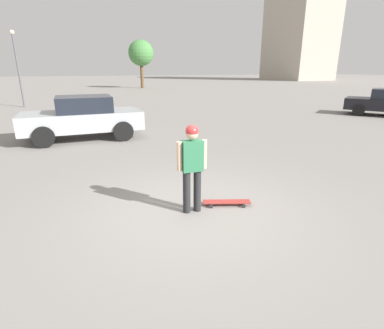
# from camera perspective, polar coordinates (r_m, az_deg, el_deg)

# --- Properties ---
(ground_plane) EXTENTS (220.00, 220.00, 0.00)m
(ground_plane) POSITION_cam_1_polar(r_m,az_deg,el_deg) (5.55, -0.00, -8.86)
(ground_plane) COLOR gray
(person) EXTENTS (0.54, 0.22, 1.60)m
(person) POSITION_cam_1_polar(r_m,az_deg,el_deg) (5.20, -0.00, 0.51)
(person) COLOR #262628
(person) RESTS_ON ground_plane
(skateboard) EXTENTS (0.92, 0.45, 0.08)m
(skateboard) POSITION_cam_1_polar(r_m,az_deg,el_deg) (5.78, 6.63, -7.13)
(skateboard) COLOR #A5332D
(skateboard) RESTS_ON ground_plane
(car_parked_near) EXTENTS (4.25, 2.19, 1.55)m
(car_parked_near) POSITION_cam_1_polar(r_m,az_deg,el_deg) (11.75, -20.03, 8.50)
(car_parked_near) COLOR #ADB2B7
(car_parked_near) RESTS_ON ground_plane
(building_block_distant) EXTENTS (9.54, 15.02, 24.40)m
(building_block_distant) POSITION_cam_1_polar(r_m,az_deg,el_deg) (76.27, 19.90, 24.19)
(building_block_distant) COLOR #B2A899
(building_block_distant) RESTS_ON ground_plane
(tree_distant) EXTENTS (3.23, 3.23, 6.00)m
(tree_distant) POSITION_cam_1_polar(r_m,az_deg,el_deg) (41.59, -9.71, 20.15)
(tree_distant) COLOR brown
(tree_distant) RESTS_ON ground_plane
(lamp_post) EXTENTS (0.28, 0.28, 4.81)m
(lamp_post) POSITION_cam_1_polar(r_m,az_deg,el_deg) (23.48, -30.36, 16.47)
(lamp_post) COLOR #59595E
(lamp_post) RESTS_ON ground_plane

